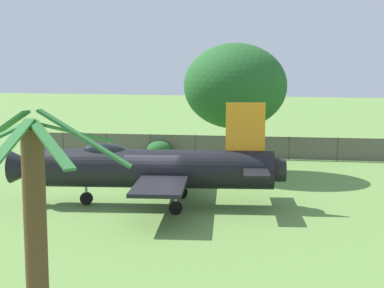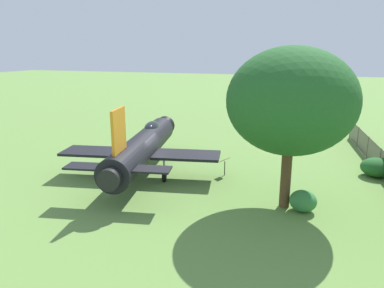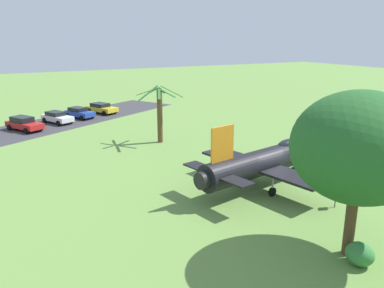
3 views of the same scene
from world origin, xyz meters
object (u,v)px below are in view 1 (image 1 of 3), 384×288
shrub_by_tree (159,149)px  info_plaque (158,169)px  display_jet (147,168)px  palm_tree (36,227)px  shade_tree (235,86)px  shrub_near_fence (241,163)px

shrub_by_tree → info_plaque: size_ratio=1.70×
display_jet → palm_tree: (13.91, 2.22, 1.12)m
shade_tree → palm_tree: shade_tree is taller
shade_tree → shrub_by_tree: (-5.05, -6.47, -4.74)m
shade_tree → shrub_by_tree: shade_tree is taller
shrub_by_tree → info_plaque: (9.03, 2.89, 0.26)m
palm_tree → shrub_near_fence: palm_tree is taller
display_jet → shrub_by_tree: display_jet is taller
palm_tree → info_plaque: size_ratio=4.90×
shade_tree → shrub_near_fence: bearing=163.5°
shade_tree → display_jet: bearing=-15.2°
palm_tree → shrub_by_tree: bearing=-167.4°
info_plaque → shrub_by_tree: bearing=-162.2°
shrub_near_fence → info_plaque: 6.23m
shrub_near_fence → info_plaque: info_plaque is taller
shrub_near_fence → info_plaque: size_ratio=1.15×
shade_tree → info_plaque: 6.98m
shade_tree → shrub_by_tree: size_ratio=4.07×
palm_tree → info_plaque: bearing=-170.0°
palm_tree → info_plaque: (-18.93, -3.34, -2.06)m
palm_tree → info_plaque: 19.33m
shrub_near_fence → shrub_by_tree: size_ratio=0.68×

